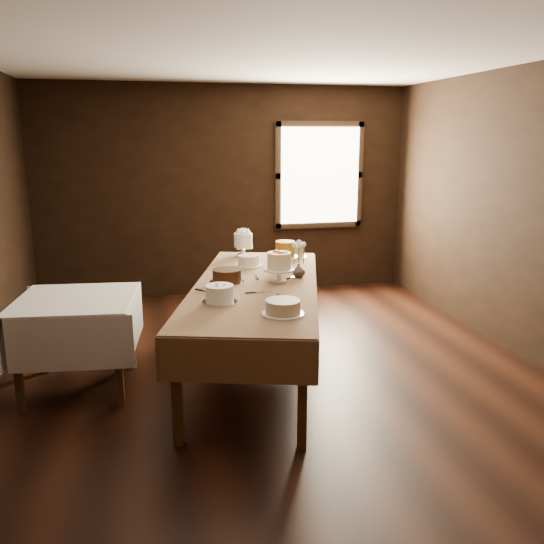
{
  "coord_description": "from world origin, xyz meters",
  "views": [
    {
      "loc": [
        -1.08,
        -4.53,
        2.13
      ],
      "look_at": [
        0.0,
        0.2,
        0.95
      ],
      "focal_mm": 36.99,
      "sensor_mm": 36.0,
      "label": 1
    }
  ],
  "objects_px": {
    "cake_flowers": "(279,269)",
    "cake_server_c": "(256,275)",
    "cake_lattice": "(249,262)",
    "cake_server_b": "(289,300)",
    "flower_vase": "(299,271)",
    "side_table": "(76,309)",
    "cake_server_d": "(295,276)",
    "display_table": "(256,291)",
    "cake_speckled": "(294,251)",
    "cake_swirl": "(220,295)",
    "cake_server_a": "(265,292)",
    "cake_server_e": "(209,292)",
    "cake_cream": "(283,308)",
    "cake_caramel": "(285,257)",
    "cake_chocolate": "(227,276)",
    "cake_meringue": "(243,245)"
  },
  "relations": [
    {
      "from": "cake_flowers",
      "to": "cake_server_c",
      "type": "bearing_deg",
      "value": 119.31
    },
    {
      "from": "cake_lattice",
      "to": "cake_server_b",
      "type": "bearing_deg",
      "value": -85.58
    },
    {
      "from": "cake_lattice",
      "to": "flower_vase",
      "type": "bearing_deg",
      "value": -56.09
    },
    {
      "from": "side_table",
      "to": "flower_vase",
      "type": "height_order",
      "value": "flower_vase"
    },
    {
      "from": "cake_server_d",
      "to": "display_table",
      "type": "bearing_deg",
      "value": 161.74
    },
    {
      "from": "cake_speckled",
      "to": "cake_swirl",
      "type": "relative_size",
      "value": 1.03
    },
    {
      "from": "cake_server_a",
      "to": "cake_server_e",
      "type": "relative_size",
      "value": 1.0
    },
    {
      "from": "cake_swirl",
      "to": "cake_server_b",
      "type": "bearing_deg",
      "value": -5.23
    },
    {
      "from": "cake_server_b",
      "to": "flower_vase",
      "type": "relative_size",
      "value": 1.85
    },
    {
      "from": "cake_swirl",
      "to": "flower_vase",
      "type": "relative_size",
      "value": 2.17
    },
    {
      "from": "cake_flowers",
      "to": "cake_cream",
      "type": "relative_size",
      "value": 0.92
    },
    {
      "from": "cake_lattice",
      "to": "cake_caramel",
      "type": "bearing_deg",
      "value": -30.87
    },
    {
      "from": "cake_chocolate",
      "to": "display_table",
      "type": "bearing_deg",
      "value": -21.33
    },
    {
      "from": "cake_flowers",
      "to": "cake_meringue",
      "type": "bearing_deg",
      "value": 95.51
    },
    {
      "from": "cake_flowers",
      "to": "cake_swirl",
      "type": "bearing_deg",
      "value": -139.13
    },
    {
      "from": "side_table",
      "to": "display_table",
      "type": "bearing_deg",
      "value": -0.71
    },
    {
      "from": "cake_server_b",
      "to": "flower_vase",
      "type": "bearing_deg",
      "value": 139.06
    },
    {
      "from": "cake_cream",
      "to": "cake_server_b",
      "type": "distance_m",
      "value": 0.38
    },
    {
      "from": "cake_meringue",
      "to": "cake_swirl",
      "type": "height_order",
      "value": "cake_meringue"
    },
    {
      "from": "cake_lattice",
      "to": "cake_server_e",
      "type": "relative_size",
      "value": 1.12
    },
    {
      "from": "cake_server_a",
      "to": "cake_flowers",
      "type": "bearing_deg",
      "value": 59.35
    },
    {
      "from": "cake_flowers",
      "to": "cake_server_e",
      "type": "relative_size",
      "value": 1.21
    },
    {
      "from": "cake_server_c",
      "to": "cake_server_e",
      "type": "xyz_separation_m",
      "value": [
        -0.5,
        -0.5,
        0.0
      ]
    },
    {
      "from": "cake_lattice",
      "to": "cake_speckled",
      "type": "bearing_deg",
      "value": 29.81
    },
    {
      "from": "cake_server_a",
      "to": "cake_server_b",
      "type": "bearing_deg",
      "value": -59.23
    },
    {
      "from": "cake_cream",
      "to": "flower_vase",
      "type": "distance_m",
      "value": 1.13
    },
    {
      "from": "cake_server_c",
      "to": "cake_server_e",
      "type": "relative_size",
      "value": 1.0
    },
    {
      "from": "cake_server_d",
      "to": "cake_speckled",
      "type": "bearing_deg",
      "value": 34.23
    },
    {
      "from": "cake_flowers",
      "to": "flower_vase",
      "type": "relative_size",
      "value": 2.23
    },
    {
      "from": "display_table",
      "to": "cake_server_b",
      "type": "distance_m",
      "value": 0.59
    },
    {
      "from": "cake_server_e",
      "to": "flower_vase",
      "type": "height_order",
      "value": "flower_vase"
    },
    {
      "from": "cake_lattice",
      "to": "cake_caramel",
      "type": "height_order",
      "value": "cake_caramel"
    },
    {
      "from": "side_table",
      "to": "cake_server_e",
      "type": "bearing_deg",
      "value": -11.68
    },
    {
      "from": "flower_vase",
      "to": "cake_chocolate",
      "type": "bearing_deg",
      "value": -176.13
    },
    {
      "from": "cake_server_a",
      "to": "flower_vase",
      "type": "xyz_separation_m",
      "value": [
        0.42,
        0.44,
        0.06
      ]
    },
    {
      "from": "cake_server_c",
      "to": "side_table",
      "type": "bearing_deg",
      "value": 103.28
    },
    {
      "from": "cake_caramel",
      "to": "cake_server_e",
      "type": "relative_size",
      "value": 1.21
    },
    {
      "from": "cake_speckled",
      "to": "cake_server_e",
      "type": "relative_size",
      "value": 1.21
    },
    {
      "from": "cake_meringue",
      "to": "cake_swirl",
      "type": "relative_size",
      "value": 0.91
    },
    {
      "from": "cake_cream",
      "to": "cake_meringue",
      "type": "bearing_deg",
      "value": 87.93
    },
    {
      "from": "cake_server_c",
      "to": "cake_speckled",
      "type": "bearing_deg",
      "value": -34.64
    },
    {
      "from": "cake_server_c",
      "to": "cake_swirl",
      "type": "bearing_deg",
      "value": 154.43
    },
    {
      "from": "side_table",
      "to": "cake_server_a",
      "type": "bearing_deg",
      "value": -11.64
    },
    {
      "from": "cake_speckled",
      "to": "cake_chocolate",
      "type": "distance_m",
      "value": 1.26
    },
    {
      "from": "cake_server_b",
      "to": "cake_flowers",
      "type": "bearing_deg",
      "value": 154.75
    },
    {
      "from": "cake_flowers",
      "to": "cake_swirl",
      "type": "distance_m",
      "value": 0.81
    },
    {
      "from": "cake_cream",
      "to": "flower_vase",
      "type": "xyz_separation_m",
      "value": [
        0.41,
        1.05,
        0.01
      ]
    },
    {
      "from": "side_table",
      "to": "cake_meringue",
      "type": "bearing_deg",
      "value": 36.05
    },
    {
      "from": "cake_server_a",
      "to": "display_table",
      "type": "bearing_deg",
      "value": 95.27
    },
    {
      "from": "cake_server_e",
      "to": "display_table",
      "type": "bearing_deg",
      "value": 76.51
    }
  ]
}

